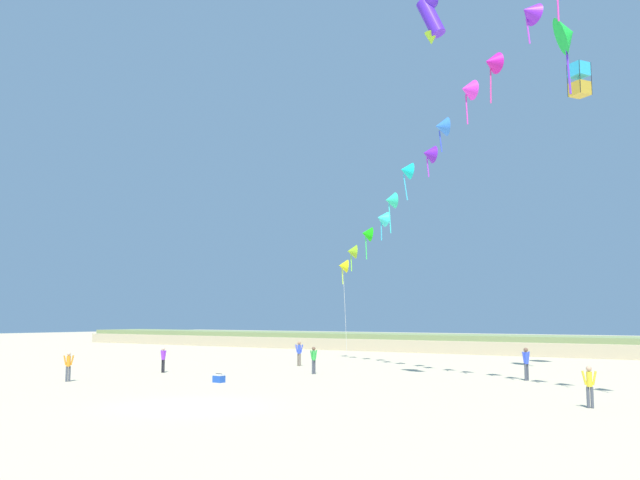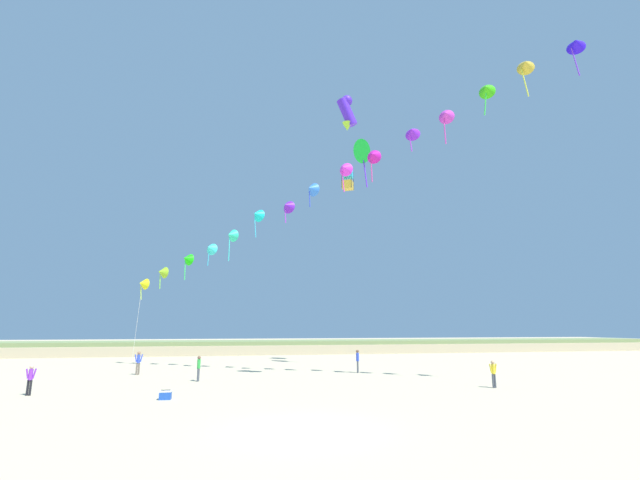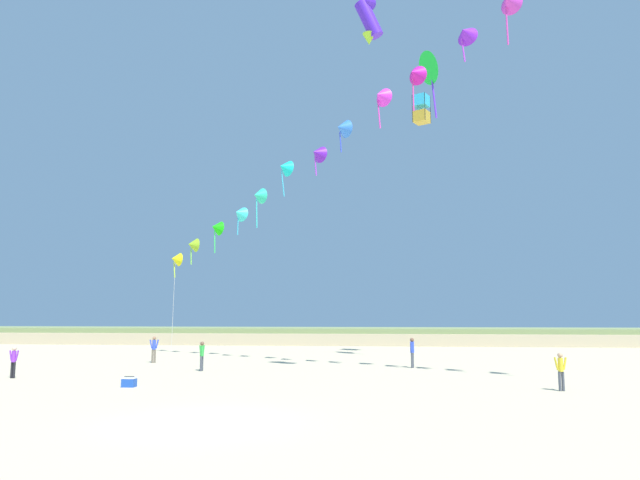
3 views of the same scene
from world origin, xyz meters
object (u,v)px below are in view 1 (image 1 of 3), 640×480
person_mid_center (299,352)px  person_far_center (314,358)px  beach_cooler (219,378)px  person_near_right (163,358)px  large_kite_mid_trail (431,17)px  large_kite_low_lead (567,35)px  person_near_left (526,361)px  large_kite_high_solo (579,80)px  person_far_left (589,384)px  person_far_right (68,364)px

person_mid_center → person_far_center: bearing=-46.1°
person_mid_center → beach_cooler: size_ratio=2.96×
person_near_right → large_kite_mid_trail: size_ratio=0.57×
large_kite_low_lead → large_kite_mid_trail: size_ratio=1.83×
person_near_left → large_kite_high_solo: size_ratio=0.81×
person_near_left → large_kite_high_solo: bearing=79.1°
person_far_left → person_far_center: person_far_center is taller
person_far_right → large_kite_low_lead: bearing=39.2°
person_near_left → beach_cooler: size_ratio=3.05×
person_near_right → large_kite_high_solo: bearing=35.6°
large_kite_high_solo → person_near_right: bearing=-144.4°
person_near_left → person_far_right: (-19.80, -14.45, -0.11)m
large_kite_low_lead → large_kite_mid_trail: large_kite_low_lead is taller
person_mid_center → beach_cooler: person_mid_center is taller
person_near_left → person_far_right: 24.51m
person_far_left → beach_cooler: person_far_left is taller
person_far_right → person_far_left: bearing=10.6°
person_near_right → person_far_right: 6.92m
person_mid_center → beach_cooler: bearing=-72.7°
person_far_left → large_kite_low_lead: size_ratio=0.32×
person_mid_center → large_kite_mid_trail: size_ratio=0.63×
person_far_left → person_far_center: size_ratio=0.97×
person_far_right → large_kite_mid_trail: 26.30m
person_near_left → beach_cooler: bearing=-141.5°
person_near_right → person_far_right: person_far_right is taller
person_near_left → person_near_right: person_near_left is taller
large_kite_mid_trail → person_near_left: bearing=69.9°
large_kite_high_solo → person_far_right: bearing=-133.6°
person_far_left → person_far_right: size_ratio=1.00×
person_near_left → person_far_center: (-11.86, -3.11, -0.08)m
large_kite_high_solo → person_far_center: bearing=-140.4°
person_far_left → large_kite_low_lead: large_kite_low_lead is taller
large_kite_mid_trail → beach_cooler: large_kite_mid_trail is taller
person_far_right → large_kite_mid_trail: large_kite_mid_trail is taller
person_far_right → person_far_center: person_far_center is taller
person_near_right → beach_cooler: 7.76m
person_far_center → large_kite_mid_trail: bearing=-18.1°
person_near_right → person_mid_center: bearing=69.7°
person_far_center → large_kite_high_solo: size_ratio=0.75×
person_far_left → person_near_right: bearing=175.2°
person_near_left → person_far_left: bearing=-60.3°
person_near_left → large_kite_mid_trail: (-2.28, -6.24, 17.71)m
large_kite_low_lead → large_kite_mid_trail: 10.61m
person_far_left → large_kite_low_lead: 23.51m
person_near_left → large_kite_low_lead: large_kite_low_lead is taller
person_near_left → large_kite_high_solo: 19.54m
person_far_center → large_kite_mid_trail: large_kite_mid_trail is taller
large_kite_mid_trail → large_kite_high_solo: (3.81, 14.19, 0.07)m
person_near_left → person_far_center: bearing=-165.3°
person_near_right → large_kite_low_lead: bearing=26.2°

